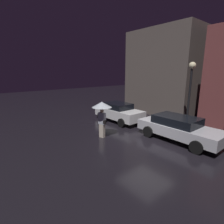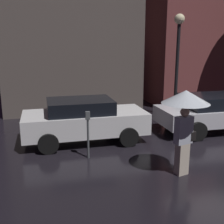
{
  "view_description": "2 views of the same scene",
  "coord_description": "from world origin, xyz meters",
  "views": [
    {
      "loc": [
        5.65,
        -7.19,
        3.75
      ],
      "look_at": [
        -2.93,
        -0.04,
        1.14
      ],
      "focal_mm": 28.0,
      "sensor_mm": 36.0,
      "label": 1
    },
    {
      "loc": [
        -5.3,
        -7.23,
        3.13
      ],
      "look_at": [
        -3.42,
        0.14,
        1.27
      ],
      "focal_mm": 45.0,
      "sensor_mm": 36.0,
      "label": 2
    }
  ],
  "objects": [
    {
      "name": "building_facade_left",
      "position": [
        -3.8,
        6.5,
        3.63
      ],
      "size": [
        6.28,
        3.0,
        7.27
      ],
      "color": "#564C47",
      "rests_on": "ground"
    },
    {
      "name": "parked_car_silver",
      "position": [
        0.96,
        1.49,
        0.72
      ],
      "size": [
        4.55,
        1.98,
        1.33
      ],
      "rotation": [
        0.0,
        0.0,
        -0.01
      ],
      "color": "#B7B7BF",
      "rests_on": "ground"
    },
    {
      "name": "ground_plane",
      "position": [
        0.0,
        0.0,
        0.0
      ],
      "size": [
        60.0,
        60.0,
        0.0
      ],
      "primitive_type": "plane",
      "color": "black"
    },
    {
      "name": "parked_car_white",
      "position": [
        -4.0,
        1.51,
        0.74
      ],
      "size": [
        3.95,
        1.9,
        1.4
      ],
      "rotation": [
        0.0,
        0.0,
        -0.0
      ],
      "color": "silver",
      "rests_on": "ground"
    },
    {
      "name": "pedestrian_with_umbrella",
      "position": [
        -2.07,
        -1.49,
        1.68
      ],
      "size": [
        1.12,
        1.12,
        2.09
      ],
      "rotation": [
        0.0,
        0.0,
        3.39
      ],
      "color": "beige",
      "rests_on": "ground"
    },
    {
      "name": "street_lamp_near",
      "position": [
        0.32,
        3.68,
        3.02
      ],
      "size": [
        0.42,
        0.42,
        4.31
      ],
      "color": "black",
      "rests_on": "ground"
    },
    {
      "name": "parking_meter",
      "position": [
        -4.12,
        0.06,
        0.83
      ],
      "size": [
        0.12,
        0.1,
        1.34
      ],
      "color": "#4C5154",
      "rests_on": "ground"
    }
  ]
}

